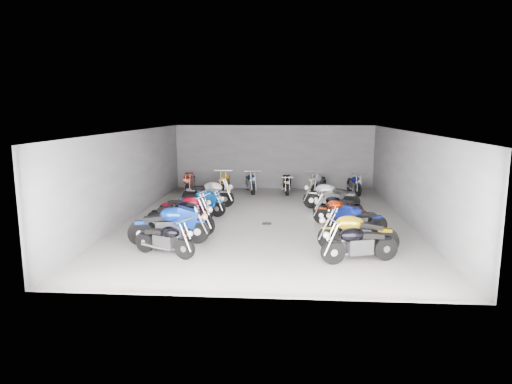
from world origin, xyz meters
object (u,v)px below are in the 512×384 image
motorcycle_left_c (181,217)px  motorcycle_right_a (359,243)px  motorcycle_left_d (186,208)px  motorcycle_left_a (165,239)px  motorcycle_back_d (286,184)px  motorcycle_right_b (357,232)px  motorcycle_right_f (331,196)px  motorcycle_back_f (354,184)px  motorcycle_right_c (355,221)px  motorcycle_right_e (338,206)px  drain_grate (267,223)px  motorcycle_right_d (340,212)px  motorcycle_left_b (170,225)px  motorcycle_left_f (209,193)px  motorcycle_back_b (225,182)px  motorcycle_back_e (318,183)px  motorcycle_left_e (201,203)px  motorcycle_back_c (251,182)px  motorcycle_back_a (190,182)px

motorcycle_left_c → motorcycle_right_a: bearing=81.3°
motorcycle_left_c → motorcycle_left_d: bearing=-157.4°
motorcycle_left_a → motorcycle_back_d: motorcycle_back_d is taller
motorcycle_left_d → motorcycle_right_b: motorcycle_right_b is taller
motorcycle_right_b → motorcycle_right_f: (-0.24, 5.51, 0.01)m
motorcycle_right_b → motorcycle_back_f: bearing=0.4°
motorcycle_left_d → motorcycle_back_f: bearing=149.4°
motorcycle_right_c → motorcycle_right_e: 2.44m
motorcycle_left_a → motorcycle_back_f: (6.47, 9.95, 0.01)m
drain_grate → motorcycle_right_d: 2.58m
motorcycle_left_b → motorcycle_left_c: same height
motorcycle_left_f → motorcycle_right_d: 5.85m
motorcycle_left_b → motorcycle_back_f: (6.62, 8.85, -0.10)m
drain_grate → motorcycle_right_a: (2.59, -3.98, 0.50)m
motorcycle_left_b → motorcycle_back_b: bearing=166.2°
motorcycle_right_f → motorcycle_back_e: size_ratio=1.13×
motorcycle_right_c → motorcycle_back_f: 7.62m
motorcycle_left_a → motorcycle_right_c: (5.46, 2.40, 0.03)m
motorcycle_left_b → motorcycle_right_a: size_ratio=1.15×
motorcycle_left_f → motorcycle_left_e: bearing=11.1°
motorcycle_left_d → motorcycle_back_c: bearing=-179.1°
motorcycle_right_f → motorcycle_back_b: size_ratio=1.01×
motorcycle_right_d → motorcycle_back_a: bearing=67.3°
drain_grate → motorcycle_left_d: size_ratio=0.15×
motorcycle_left_e → motorcycle_right_c: (5.43, -2.52, -0.00)m
motorcycle_right_b → motorcycle_back_e: 9.18m
motorcycle_back_c → motorcycle_left_a: bearing=67.2°
motorcycle_right_c → motorcycle_back_a: bearing=28.9°
motorcycle_left_c → motorcycle_back_d: bearing=172.2°
motorcycle_right_c → motorcycle_back_a: 10.05m
motorcycle_back_f → motorcycle_left_d: bearing=33.9°
drain_grate → motorcycle_right_a: 4.77m
motorcycle_left_c → motorcycle_right_f: (5.11, 4.14, -0.03)m
motorcycle_back_c → drain_grate: bearing=85.8°
motorcycle_left_e → drain_grate: bearing=81.5°
motorcycle_right_c → motorcycle_right_b: bearing=158.9°
motorcycle_left_a → motorcycle_back_a: 9.83m
motorcycle_back_c → motorcycle_back_f: (4.96, -0.04, -0.03)m
drain_grate → motorcycle_left_b: bearing=-135.5°
motorcycle_right_a → motorcycle_back_e: bearing=-14.3°
motorcycle_left_a → motorcycle_back_f: motorcycle_back_f is taller
motorcycle_left_a → motorcycle_right_e: size_ratio=0.99×
motorcycle_left_b → motorcycle_back_c: (1.66, 8.89, -0.07)m
motorcycle_right_c → motorcycle_back_d: (-2.25, 7.47, -0.03)m
motorcycle_right_e → motorcycle_back_a: 8.20m
motorcycle_back_b → motorcycle_back_d: bearing=-175.2°
motorcycle_back_a → motorcycle_back_e: size_ratio=1.06×
motorcycle_right_a → motorcycle_back_b: size_ratio=0.92×
motorcycle_left_b → motorcycle_right_d: bearing=106.0°
motorcycle_right_e → motorcycle_back_d: 5.41m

